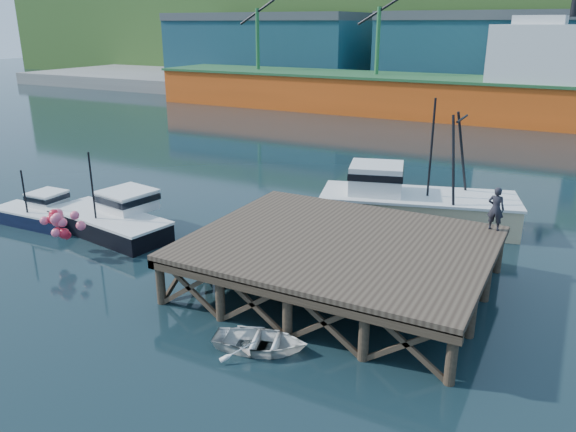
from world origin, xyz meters
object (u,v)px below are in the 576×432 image
Objects in this scene: boat_black at (113,218)px; trawler at (414,200)px; boat_navy at (39,212)px; dockworker at (496,209)px; dinghy at (260,341)px.

trawler is at bearing 41.35° from boat_black.
boat_navy is 2.72× the size of dockworker.
trawler is at bearing -20.60° from dinghy.
trawler is 6.97m from dockworker.
boat_navy is at bearing -160.61° from boat_black.
boat_navy is 23.97m from dockworker.
trawler is at bearing 25.04° from boat_navy.
dinghy is (17.51, -5.37, -0.31)m from boat_navy.
boat_navy reaches higher than dinghy.
dockworker is (5.86, 10.07, 2.75)m from dinghy.
dinghy is at bearing 65.24° from dockworker.
boat_black is at bearing -163.84° from trawler.
boat_black reaches higher than boat_navy.
boat_navy is 0.47× the size of trawler.
boat_black is at bearing 8.06° from boat_navy.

